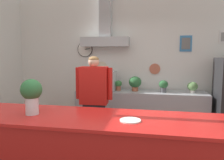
# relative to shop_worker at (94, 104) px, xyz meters

# --- Properties ---
(back_wall_assembly) EXTENTS (5.28, 2.76, 3.05)m
(back_wall_assembly) POSITION_rel_shop_worker_xyz_m (0.35, 1.35, 0.77)
(back_wall_assembly) COLOR gray
(back_wall_assembly) RESTS_ON ground_plane
(back_prep_counter) EXTENTS (2.62, 0.57, 0.90)m
(back_prep_counter) POSITION_rel_shop_worker_xyz_m (0.66, 1.13, -0.42)
(back_prep_counter) COLOR #A3A5AD
(back_prep_counter) RESTS_ON ground_plane
(shop_worker) EXTENTS (0.60, 0.24, 1.63)m
(shop_worker) POSITION_rel_shop_worker_xyz_m (0.00, 0.00, 0.00)
(shop_worker) COLOR #232328
(shop_worker) RESTS_ON ground_plane
(espresso_machine) EXTENTS (0.56, 0.47, 0.40)m
(espresso_machine) POSITION_rel_shop_worker_xyz_m (-0.13, 1.10, 0.23)
(espresso_machine) COLOR #B7BABF
(espresso_machine) RESTS_ON back_prep_counter
(potted_thyme) EXTENTS (0.18, 0.18, 0.24)m
(potted_thyme) POSITION_rel_shop_worker_xyz_m (1.11, 1.10, 0.17)
(potted_thyme) COLOR #4C4C51
(potted_thyme) RESTS_ON back_prep_counter
(potted_sage) EXTENTS (0.20, 0.20, 0.22)m
(potted_sage) POSITION_rel_shop_worker_xyz_m (1.67, 1.12, 0.16)
(potted_sage) COLOR beige
(potted_sage) RESTS_ON back_prep_counter
(potted_oregano) EXTENTS (0.26, 0.26, 0.30)m
(potted_oregano) POSITION_rel_shop_worker_xyz_m (0.55, 1.15, 0.21)
(potted_oregano) COLOR #9E563D
(potted_oregano) RESTS_ON back_prep_counter
(potted_basil) EXTENTS (0.15, 0.15, 0.21)m
(potted_basil) POSITION_rel_shop_worker_xyz_m (0.20, 1.14, 0.16)
(potted_basil) COLOR #9E563D
(potted_basil) RESTS_ON back_prep_counter
(basil_vase) EXTENTS (0.22, 0.22, 0.37)m
(basil_vase) POSITION_rel_shop_worker_xyz_m (-0.28, -1.34, 0.39)
(basil_vase) COLOR silver
(basil_vase) RESTS_ON service_counter
(condiment_plate) EXTENTS (0.20, 0.20, 0.01)m
(condiment_plate) POSITION_rel_shop_worker_xyz_m (0.74, -1.37, 0.19)
(condiment_plate) COLOR white
(condiment_plate) RESTS_ON service_counter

